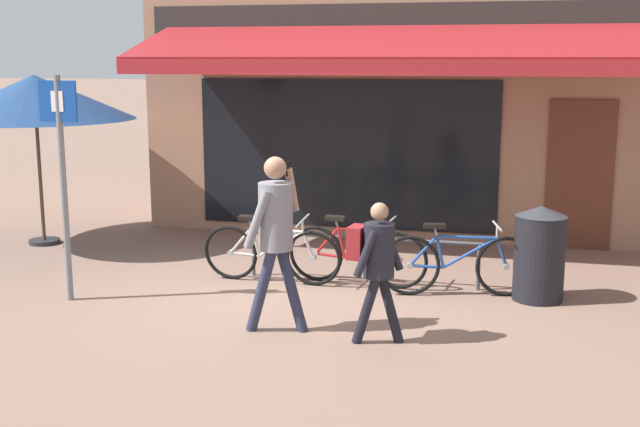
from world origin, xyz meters
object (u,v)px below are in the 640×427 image
Objects in this scene: bicycle_blue at (457,264)px; litter_bin at (540,253)px; bicycle_silver at (271,253)px; parking_sign at (62,165)px; cafe_parasol at (35,98)px; bicycle_red at (356,255)px; pedestrian_child at (376,256)px; pedestrian_adult at (276,224)px.

bicycle_blue is 1.65× the size of litter_bin.
litter_bin is (3.10, 0.05, 0.17)m from bicycle_silver.
bicycle_blue is 0.71× the size of parking_sign.
cafe_parasol is (-6.92, 1.15, 1.57)m from litter_bin.
bicycle_red is 1.61× the size of litter_bin.
pedestrian_child is 0.55× the size of parking_sign.
bicycle_blue is at bearing -176.12° from litter_bin.
bicycle_red is 1.98m from pedestrian_adult.
bicycle_silver is 3.10m from litter_bin.
parking_sign reaches higher than pedestrian_adult.
pedestrian_adult is at bearing -68.99° from bicycle_silver.
bicycle_red is 1.25× the size of pedestrian_child.
pedestrian_adult is (0.55, -1.62, 0.71)m from bicycle_silver.
bicycle_red is at bearing 24.08° from parking_sign.
pedestrian_child is (0.54, -1.87, 0.48)m from bicycle_red.
pedestrian_adult reaches higher than pedestrian_child.
pedestrian_adult reaches higher than bicycle_red.
litter_bin is at bearing 13.61° from parking_sign.
pedestrian_adult is 3.10m from litter_bin.
parking_sign is (-3.00, -1.34, 1.15)m from bicycle_red.
bicycle_red is 0.98× the size of bicycle_blue.
cafe_parasol reaches higher than pedestrian_child.
litter_bin is at bearing 43.60° from pedestrian_adult.
pedestrian_adult is at bearing -177.44° from pedestrian_child.
pedestrian_adult is at bearing -147.17° from bicycle_blue.
pedestrian_adult is (-1.65, -1.62, 0.71)m from bicycle_blue.
pedestrian_child reaches higher than bicycle_blue.
bicycle_blue is 1.28× the size of pedestrian_child.
bicycle_blue is (1.20, -0.17, 0.01)m from bicycle_red.
bicycle_silver is at bearing -178.99° from litter_bin.
bicycle_silver and bicycle_blue have the same top height.
bicycle_red is at bearing 85.89° from pedestrian_adult.
litter_bin is 5.33m from parking_sign.
cafe_parasol is at bearing 159.13° from pedestrian_child.
parking_sign is at bearing -166.39° from litter_bin.
pedestrian_child is at bearing -8.56° from parking_sign.
litter_bin is at bearing -9.48° from cafe_parasol.
parking_sign is (-2.54, 0.44, 0.44)m from pedestrian_adult.
pedestrian_adult is 5.31m from cafe_parasol.
litter_bin is 7.19m from cafe_parasol.
bicycle_blue is 6.39m from cafe_parasol.
bicycle_silver is at bearing 119.07° from pedestrian_adult.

